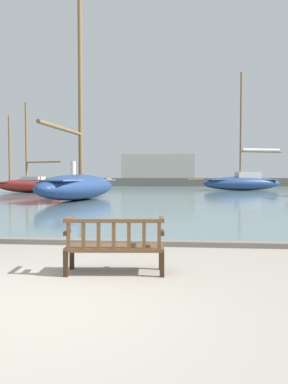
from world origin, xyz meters
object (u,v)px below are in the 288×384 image
(park_bench, at_px, (115,245))
(sailboat_distant_harbor, at_px, (79,184))
(sailboat_mid_starboard, at_px, (243,181))
(sailboat_outer_starboard, at_px, (28,184))

(park_bench, xyz_separation_m, sailboat_distant_harbor, (-5.68, 17.89, 0.69))
(sailboat_mid_starboard, distance_m, sailboat_distant_harbor, 24.49)
(park_bench, distance_m, sailboat_mid_starboard, 38.43)
(sailboat_outer_starboard, relative_size, sailboat_mid_starboard, 0.67)
(sailboat_outer_starboard, bearing_deg, sailboat_mid_starboard, 19.18)
(sailboat_mid_starboard, bearing_deg, park_bench, -103.97)
(park_bench, relative_size, sailboat_outer_starboard, 0.17)
(sailboat_outer_starboard, distance_m, sailboat_mid_starboard, 24.98)
(sailboat_outer_starboard, distance_m, sailboat_distant_harbor, 14.13)
(park_bench, xyz_separation_m, sailboat_mid_starboard, (9.28, 37.29, 0.74))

